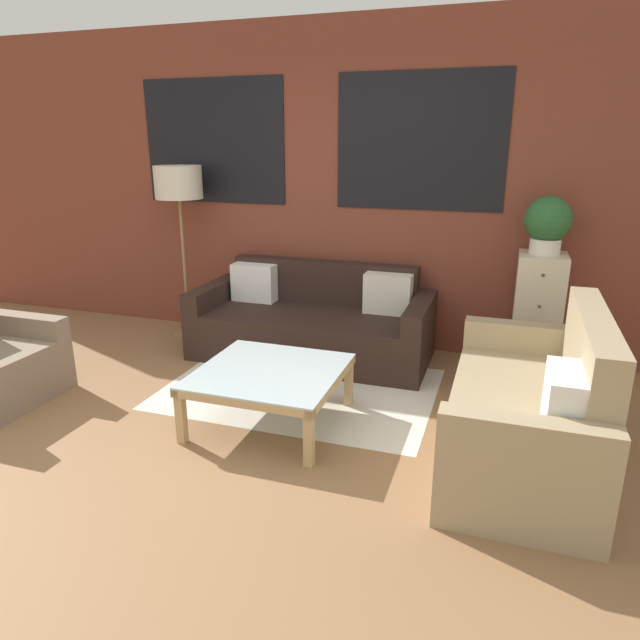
{
  "coord_description": "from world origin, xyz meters",
  "views": [
    {
      "loc": [
        1.73,
        -2.51,
        1.82
      ],
      "look_at": [
        0.46,
        1.28,
        0.55
      ],
      "focal_mm": 32.0,
      "sensor_mm": 36.0,
      "label": 1
    }
  ],
  "objects_px": {
    "settee_vintage": "(531,414)",
    "drawer_cabinet": "(537,314)",
    "floor_lamp": "(179,188)",
    "potted_plant": "(548,223)",
    "couch_dark": "(313,325)",
    "coffee_table": "(270,377)"
  },
  "relations": [
    {
      "from": "drawer_cabinet",
      "to": "floor_lamp",
      "type": "bearing_deg",
      "value": -178.71
    },
    {
      "from": "couch_dark",
      "to": "drawer_cabinet",
      "type": "distance_m",
      "value": 1.84
    },
    {
      "from": "floor_lamp",
      "to": "drawer_cabinet",
      "type": "bearing_deg",
      "value": 1.29
    },
    {
      "from": "couch_dark",
      "to": "drawer_cabinet",
      "type": "xyz_separation_m",
      "value": [
        1.82,
        0.21,
        0.21
      ]
    },
    {
      "from": "drawer_cabinet",
      "to": "potted_plant",
      "type": "height_order",
      "value": "potted_plant"
    },
    {
      "from": "couch_dark",
      "to": "floor_lamp",
      "type": "relative_size",
      "value": 1.27
    },
    {
      "from": "settee_vintage",
      "to": "floor_lamp",
      "type": "bearing_deg",
      "value": 155.71
    },
    {
      "from": "drawer_cabinet",
      "to": "settee_vintage",
      "type": "bearing_deg",
      "value": -91.94
    },
    {
      "from": "couch_dark",
      "to": "drawer_cabinet",
      "type": "height_order",
      "value": "drawer_cabinet"
    },
    {
      "from": "floor_lamp",
      "to": "coffee_table",
      "type": "bearing_deg",
      "value": -43.97
    },
    {
      "from": "floor_lamp",
      "to": "drawer_cabinet",
      "type": "distance_m",
      "value": 3.28
    },
    {
      "from": "settee_vintage",
      "to": "drawer_cabinet",
      "type": "distance_m",
      "value": 1.48
    },
    {
      "from": "coffee_table",
      "to": "drawer_cabinet",
      "type": "distance_m",
      "value": 2.25
    },
    {
      "from": "couch_dark",
      "to": "settee_vintage",
      "type": "distance_m",
      "value": 2.17
    },
    {
      "from": "drawer_cabinet",
      "to": "potted_plant",
      "type": "xyz_separation_m",
      "value": [
        0.0,
        0.0,
        0.73
      ]
    },
    {
      "from": "settee_vintage",
      "to": "coffee_table",
      "type": "xyz_separation_m",
      "value": [
        -1.62,
        -0.03,
        0.02
      ]
    },
    {
      "from": "settee_vintage",
      "to": "potted_plant",
      "type": "relative_size",
      "value": 3.65
    },
    {
      "from": "potted_plant",
      "to": "drawer_cabinet",
      "type": "bearing_deg",
      "value": -90.0
    },
    {
      "from": "settee_vintage",
      "to": "potted_plant",
      "type": "distance_m",
      "value": 1.73
    },
    {
      "from": "coffee_table",
      "to": "floor_lamp",
      "type": "distance_m",
      "value": 2.32
    },
    {
      "from": "coffee_table",
      "to": "potted_plant",
      "type": "relative_size",
      "value": 2.08
    },
    {
      "from": "coffee_table",
      "to": "drawer_cabinet",
      "type": "height_order",
      "value": "drawer_cabinet"
    }
  ]
}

